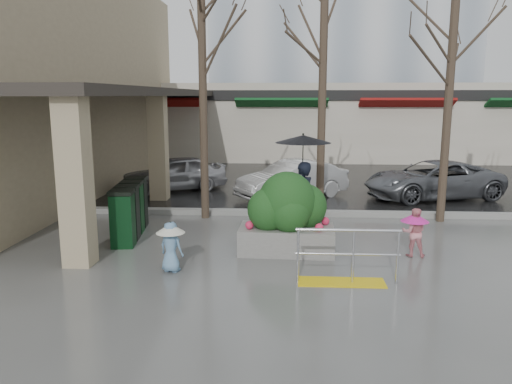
# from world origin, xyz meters

# --- Properties ---
(ground) EXTENTS (120.00, 120.00, 0.00)m
(ground) POSITION_xyz_m (0.00, 0.00, 0.00)
(ground) COLOR #51514F
(ground) RESTS_ON ground
(street_asphalt) EXTENTS (120.00, 36.00, 0.01)m
(street_asphalt) POSITION_xyz_m (0.00, 22.00, 0.01)
(street_asphalt) COLOR black
(street_asphalt) RESTS_ON ground
(curb) EXTENTS (120.00, 0.30, 0.15)m
(curb) POSITION_xyz_m (0.00, 4.00, 0.07)
(curb) COLOR gray
(curb) RESTS_ON ground
(near_building) EXTENTS (6.00, 18.00, 8.00)m
(near_building) POSITION_xyz_m (-9.00, 8.00, 4.00)
(near_building) COLOR tan
(near_building) RESTS_ON ground
(canopy_slab) EXTENTS (2.80, 18.00, 0.25)m
(canopy_slab) POSITION_xyz_m (-4.80, 8.00, 3.62)
(canopy_slab) COLOR #2D2823
(canopy_slab) RESTS_ON pillar_front
(pillar_front) EXTENTS (0.55, 0.55, 3.50)m
(pillar_front) POSITION_xyz_m (-3.90, -0.50, 1.75)
(pillar_front) COLOR tan
(pillar_front) RESTS_ON ground
(pillar_back) EXTENTS (0.55, 0.55, 3.50)m
(pillar_back) POSITION_xyz_m (-3.90, 6.00, 1.75)
(pillar_back) COLOR tan
(pillar_back) RESTS_ON ground
(storefront_row) EXTENTS (34.00, 6.74, 4.00)m
(storefront_row) POSITION_xyz_m (2.00, 17.97, 2.01)
(storefront_row) COLOR beige
(storefront_row) RESTS_ON ground
(handrail) EXTENTS (1.90, 0.50, 1.03)m
(handrail) POSITION_xyz_m (1.36, -1.20, 0.38)
(handrail) COLOR yellow
(handrail) RESTS_ON ground
(tree_west) EXTENTS (3.20, 3.20, 6.80)m
(tree_west) POSITION_xyz_m (-2.00, 3.60, 5.08)
(tree_west) COLOR #382B21
(tree_west) RESTS_ON ground
(tree_midwest) EXTENTS (3.20, 3.20, 7.00)m
(tree_midwest) POSITION_xyz_m (1.20, 3.60, 5.23)
(tree_midwest) COLOR #382B21
(tree_midwest) RESTS_ON ground
(tree_mideast) EXTENTS (3.20, 3.20, 6.50)m
(tree_mideast) POSITION_xyz_m (4.50, 3.60, 4.86)
(tree_mideast) COLOR #382B21
(tree_mideast) RESTS_ON ground
(woman) EXTENTS (1.32, 1.32, 2.53)m
(woman) POSITION_xyz_m (0.65, 1.67, 1.46)
(woman) COLOR black
(woman) RESTS_ON ground
(child_pink) EXTENTS (0.60, 0.60, 1.05)m
(child_pink) POSITION_xyz_m (3.00, 0.46, 0.60)
(child_pink) COLOR pink
(child_pink) RESTS_ON ground
(child_blue) EXTENTS (0.57, 0.57, 1.01)m
(child_blue) POSITION_xyz_m (-1.95, -0.79, 0.60)
(child_blue) COLOR #6A96BD
(child_blue) RESTS_ON ground
(planter) EXTENTS (2.08, 1.21, 1.79)m
(planter) POSITION_xyz_m (0.30, 0.58, 0.86)
(planter) COLOR gray
(planter) RESTS_ON ground
(news_boxes) EXTENTS (0.80, 2.38, 1.31)m
(news_boxes) POSITION_xyz_m (-3.53, 1.67, 0.65)
(news_boxes) COLOR black
(news_boxes) RESTS_ON ground
(car_a) EXTENTS (3.98, 2.93, 1.26)m
(car_a) POSITION_xyz_m (-3.77, 7.59, 0.63)
(car_a) COLOR #A2A2A6
(car_a) RESTS_ON ground
(car_b) EXTENTS (3.90, 3.27, 1.26)m
(car_b) POSITION_xyz_m (0.48, 6.50, 0.63)
(car_b) COLOR white
(car_b) RESTS_ON ground
(car_c) EXTENTS (4.93, 3.24, 1.26)m
(car_c) POSITION_xyz_m (5.15, 6.74, 0.63)
(car_c) COLOR slate
(car_c) RESTS_ON ground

